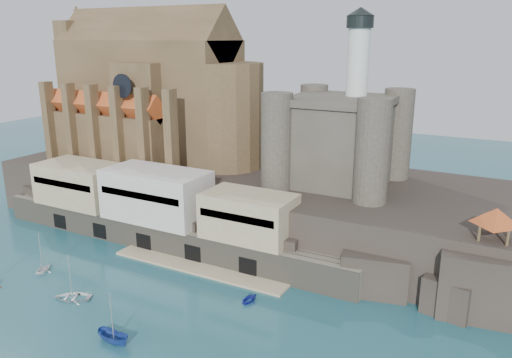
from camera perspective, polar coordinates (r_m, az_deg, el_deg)
The scene contains 11 objects.
ground at distance 68.19m, azimuth -17.05°, elevation -15.32°, with size 300.00×300.00×0.00m, color #1A4C58.
promontory at distance 95.04m, azimuth -0.48°, elevation -2.28°, with size 100.00×36.00×10.00m.
quay at distance 87.30m, azimuth -11.47°, elevation -3.49°, with size 70.00×12.00×13.05m.
church at distance 106.60m, azimuth -11.34°, elevation 8.89°, with size 47.00×25.93×30.51m.
castle_keep at distance 86.84m, azimuth 9.54°, elevation 4.89°, with size 21.20×21.20×29.30m.
rock_outcrop at distance 72.38m, azimuth 24.89°, elevation -10.65°, with size 14.50×10.50×8.70m.
pavilion at distance 69.31m, azimuth 25.74°, elevation -4.10°, with size 6.40×6.40×5.40m.
boat_2 at distance 63.98m, azimuth -15.92°, elevation -17.48°, with size 1.76×1.81×4.69m, color #244398.
boat_4 at distance 84.04m, azimuth -23.14°, elevation -9.76°, with size 2.84×1.74×3.29m, color white.
boat_6 at distance 74.78m, azimuth -20.22°, elevation -12.70°, with size 3.68×1.07×5.15m, color white.
boat_7 at distance 69.67m, azimuth -0.80°, elevation -13.84°, with size 2.65×1.62×3.07m, color #1B269F.
Camera 1 is at (43.30, -39.78, 34.54)m, focal length 35.00 mm.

